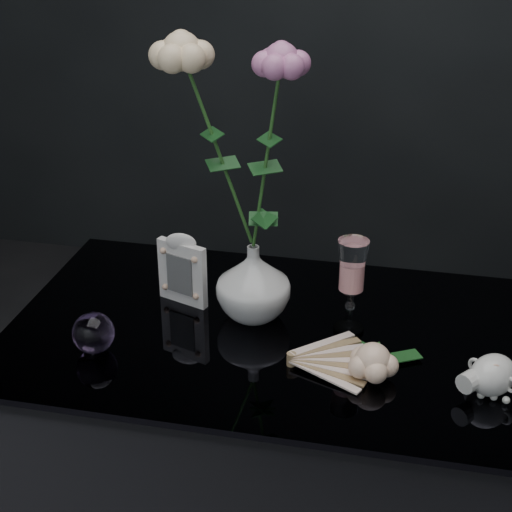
% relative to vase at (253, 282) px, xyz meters
% --- Properties ---
extents(table, '(1.05, 0.58, 0.76)m').
position_rel_vase_xyz_m(table, '(0.10, -0.04, -0.45)').
color(table, black).
rests_on(table, ground).
extents(vase, '(0.17, 0.17, 0.14)m').
position_rel_vase_xyz_m(vase, '(0.00, 0.00, 0.00)').
color(vase, silver).
rests_on(vase, table).
extents(wine_glass, '(0.07, 0.07, 0.18)m').
position_rel_vase_xyz_m(wine_glass, '(0.18, -0.01, 0.02)').
color(wine_glass, white).
rests_on(wine_glass, table).
extents(picture_frame, '(0.13, 0.11, 0.14)m').
position_rel_vase_xyz_m(picture_frame, '(-0.14, 0.02, 0.00)').
color(picture_frame, white).
rests_on(picture_frame, table).
extents(paperweight, '(0.09, 0.09, 0.07)m').
position_rel_vase_xyz_m(paperweight, '(-0.24, -0.17, -0.03)').
color(paperweight, '#956CAF').
rests_on(paperweight, table).
extents(paper_fan, '(0.27, 0.21, 0.03)m').
position_rel_vase_xyz_m(paper_fan, '(0.10, -0.14, -0.06)').
color(paper_fan, beige).
rests_on(paper_fan, table).
extents(loose_rose, '(0.14, 0.18, 0.06)m').
position_rel_vase_xyz_m(loose_rose, '(0.23, -0.15, -0.04)').
color(loose_rose, '#FFC7A4').
rests_on(loose_rose, table).
extents(pearl_jar, '(0.33, 0.33, 0.07)m').
position_rel_vase_xyz_m(pearl_jar, '(0.42, -0.15, -0.04)').
color(pearl_jar, silver).
rests_on(pearl_jar, table).
extents(roses, '(0.24, 0.12, 0.42)m').
position_rel_vase_xyz_m(roses, '(-0.03, -0.00, 0.28)').
color(roses, '#FFD2A2').
rests_on(roses, vase).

